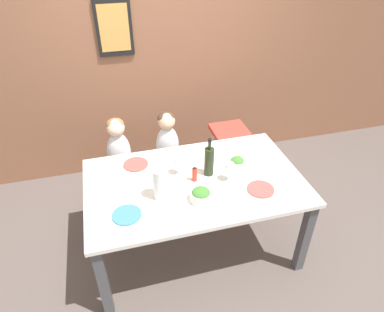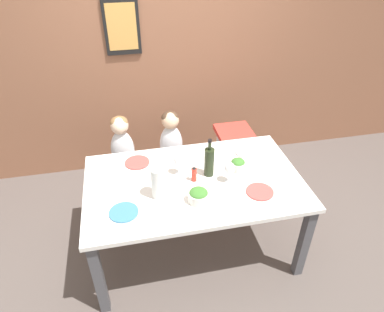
{
  "view_description": "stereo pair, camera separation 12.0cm",
  "coord_description": "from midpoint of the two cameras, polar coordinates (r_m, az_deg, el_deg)",
  "views": [
    {
      "loc": [
        -0.56,
        -2.0,
        2.43
      ],
      "look_at": [
        0.0,
        0.08,
        0.93
      ],
      "focal_mm": 32.0,
      "sensor_mm": 36.0,
      "label": 1
    },
    {
      "loc": [
        -0.45,
        -2.03,
        2.43
      ],
      "look_at": [
        0.0,
        0.08,
        0.93
      ],
      "focal_mm": 32.0,
      "sensor_mm": 36.0,
      "label": 2
    }
  ],
  "objects": [
    {
      "name": "ground_plane",
      "position": [
        3.19,
        -0.74,
        -14.67
      ],
      "size": [
        14.0,
        14.0,
        0.0
      ],
      "primitive_type": "plane",
      "color": "#564C47"
    },
    {
      "name": "wall_back",
      "position": [
        3.63,
        -6.86,
        17.35
      ],
      "size": [
        10.0,
        0.09,
        2.7
      ],
      "color": "#8E5B42",
      "rests_on": "ground_plane"
    },
    {
      "name": "dining_table",
      "position": [
        2.72,
        -0.85,
        -5.56
      ],
      "size": [
        1.68,
        1.02,
        0.75
      ],
      "color": "white",
      "rests_on": "ground_plane"
    },
    {
      "name": "chair_far_left",
      "position": [
        3.43,
        -12.51,
        -3.08
      ],
      "size": [
        0.41,
        0.38,
        0.44
      ],
      "color": "silver",
      "rests_on": "ground_plane"
    },
    {
      "name": "chair_far_center",
      "position": [
        3.45,
        -4.91,
        -1.9
      ],
      "size": [
        0.41,
        0.38,
        0.44
      ],
      "color": "silver",
      "rests_on": "ground_plane"
    },
    {
      "name": "chair_right_highchair",
      "position": [
        3.48,
        5.15,
        2.18
      ],
      "size": [
        0.35,
        0.32,
        0.72
      ],
      "color": "silver",
      "rests_on": "ground_plane"
    },
    {
      "name": "person_child_left",
      "position": [
        3.22,
        -13.3,
        1.96
      ],
      "size": [
        0.22,
        0.17,
        0.54
      ],
      "color": "silver",
      "rests_on": "chair_far_left"
    },
    {
      "name": "person_child_center",
      "position": [
        3.25,
        -5.23,
        3.16
      ],
      "size": [
        0.22,
        0.17,
        0.54
      ],
      "color": "silver",
      "rests_on": "chair_far_center"
    },
    {
      "name": "wine_bottle",
      "position": [
        2.66,
        1.58,
        -0.81
      ],
      "size": [
        0.08,
        0.08,
        0.33
      ],
      "color": "#232D19",
      "rests_on": "dining_table"
    },
    {
      "name": "paper_towel_roll",
      "position": [
        2.45,
        -6.64,
        -4.64
      ],
      "size": [
        0.11,
        0.11,
        0.25
      ],
      "color": "white",
      "rests_on": "dining_table"
    },
    {
      "name": "wine_glass_near",
      "position": [
        2.61,
        5.06,
        -1.93
      ],
      "size": [
        0.08,
        0.08,
        0.18
      ],
      "color": "white",
      "rests_on": "dining_table"
    },
    {
      "name": "wine_glass_far",
      "position": [
        2.67,
        -3.52,
        -0.9
      ],
      "size": [
        0.08,
        0.08,
        0.18
      ],
      "color": "white",
      "rests_on": "dining_table"
    },
    {
      "name": "salad_bowl_large",
      "position": [
        2.46,
        0.09,
        -6.57
      ],
      "size": [
        0.16,
        0.16,
        0.1
      ],
      "color": "silver",
      "rests_on": "dining_table"
    },
    {
      "name": "salad_bowl_small",
      "position": [
        2.78,
        6.29,
        -1.2
      ],
      "size": [
        0.13,
        0.13,
        0.1
      ],
      "color": "silver",
      "rests_on": "dining_table"
    },
    {
      "name": "dinner_plate_front_left",
      "position": [
        2.43,
        -12.24,
        -9.6
      ],
      "size": [
        0.2,
        0.2,
        0.01
      ],
      "color": "teal",
      "rests_on": "dining_table"
    },
    {
      "name": "dinner_plate_back_left",
      "position": [
        2.87,
        -10.53,
        -1.39
      ],
      "size": [
        0.2,
        0.2,
        0.01
      ],
      "color": "#D14C47",
      "rests_on": "dining_table"
    },
    {
      "name": "dinner_plate_back_right",
      "position": [
        3.02,
        7.63,
        0.93
      ],
      "size": [
        0.2,
        0.2,
        0.01
      ],
      "color": "silver",
      "rests_on": "dining_table"
    },
    {
      "name": "dinner_plate_front_right",
      "position": [
        2.62,
        10.09,
        -5.49
      ],
      "size": [
        0.2,
        0.2,
        0.01
      ],
      "color": "#D14C47",
      "rests_on": "dining_table"
    },
    {
      "name": "condiment_bottle_hot_sauce",
      "position": [
        2.63,
        -0.86,
        -2.94
      ],
      "size": [
        0.04,
        0.04,
        0.14
      ],
      "color": "red",
      "rests_on": "dining_table"
    }
  ]
}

